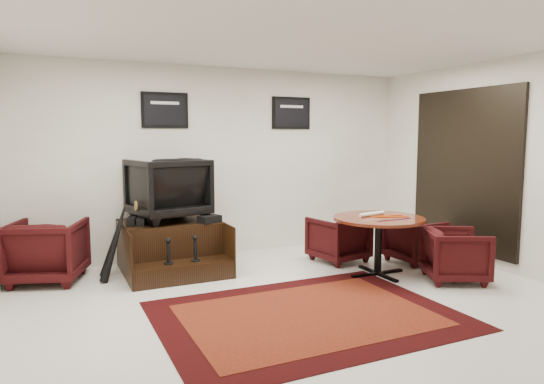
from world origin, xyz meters
The scene contains 16 objects.
ground centered at (0.00, 0.00, 0.00)m, with size 6.00×6.00×0.00m, color silver.
room_shell centered at (0.41, 0.12, 1.79)m, with size 6.02×5.02×2.81m.
area_rug centered at (-0.15, -0.34, 0.01)m, with size 2.92×2.19×0.01m.
shine_podium centered at (-0.99, 1.91, 0.30)m, with size 1.27×1.31×0.65m.
shine_chair centered at (-0.99, 2.04, 1.12)m, with size 0.91×0.85×0.94m, color black.
shoes_pair centered at (-1.44, 1.85, 0.70)m, with size 0.28×0.32×0.10m.
polish_kit centered at (-0.53, 1.63, 0.70)m, with size 0.27×0.19×0.09m, color black.
umbrella_black centered at (-1.76, 1.67, 0.40)m, with size 0.30×0.11×0.81m, color black, non-canonical shape.
umbrella_hooked centered at (-1.71, 1.89, 0.46)m, with size 0.34×0.13×0.93m, color black, non-canonical shape.
armchair_side centered at (-2.49, 2.02, 0.42)m, with size 0.82×0.77×0.84m, color black.
meeting_table centered at (1.38, 0.55, 0.66)m, with size 1.15×1.15×0.76m.
table_chair_back centered at (1.30, 1.36, 0.36)m, with size 0.69×0.65×0.71m, color black.
table_chair_window centered at (2.26, 0.87, 0.34)m, with size 0.66×0.62×0.68m, color black.
table_chair_corner centered at (2.08, -0.06, 0.36)m, with size 0.70×0.65×0.72m, color black.
paper_roll centered at (1.36, 0.67, 0.78)m, with size 0.05×0.05×0.42m, color white.
table_clutter centered at (1.50, 0.47, 0.76)m, with size 0.57×0.33×0.01m.
Camera 1 is at (-2.43, -4.42, 1.78)m, focal length 32.00 mm.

